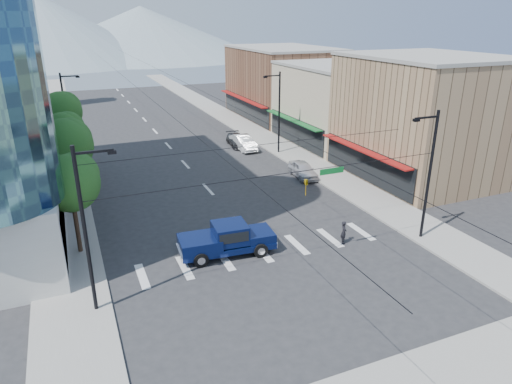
% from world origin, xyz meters
% --- Properties ---
extents(ground, '(160.00, 160.00, 0.00)m').
position_xyz_m(ground, '(0.00, 0.00, 0.00)').
color(ground, '#28282B').
rests_on(ground, ground).
extents(sidewalk_left, '(4.00, 120.00, 0.15)m').
position_xyz_m(sidewalk_left, '(-12.00, 40.00, 0.07)').
color(sidewalk_left, gray).
rests_on(sidewalk_left, ground).
extents(sidewalk_right, '(4.00, 120.00, 0.15)m').
position_xyz_m(sidewalk_right, '(12.00, 40.00, 0.07)').
color(sidewalk_right, gray).
rests_on(sidewalk_right, ground).
extents(shop_near, '(12.00, 14.00, 11.00)m').
position_xyz_m(shop_near, '(20.00, 10.00, 5.50)').
color(shop_near, '#8C6B4C').
rests_on(shop_near, ground).
extents(shop_mid, '(12.00, 14.00, 9.00)m').
position_xyz_m(shop_mid, '(20.00, 24.00, 4.50)').
color(shop_mid, tan).
rests_on(shop_mid, ground).
extents(shop_far, '(12.00, 18.00, 10.00)m').
position_xyz_m(shop_far, '(20.00, 40.00, 5.00)').
color(shop_far, brown).
rests_on(shop_far, ground).
extents(clock_tower, '(4.80, 4.80, 20.40)m').
position_xyz_m(clock_tower, '(-16.50, 62.00, 10.64)').
color(clock_tower, '#8C6B4C').
rests_on(clock_tower, ground).
extents(mountain_left, '(80.00, 80.00, 22.00)m').
position_xyz_m(mountain_left, '(-15.00, 150.00, 11.00)').
color(mountain_left, gray).
rests_on(mountain_left, ground).
extents(mountain_right, '(90.00, 90.00, 18.00)m').
position_xyz_m(mountain_right, '(20.00, 160.00, 9.00)').
color(mountain_right, gray).
rests_on(mountain_right, ground).
extents(tree_near, '(3.65, 3.64, 6.71)m').
position_xyz_m(tree_near, '(-11.07, 6.10, 4.99)').
color(tree_near, black).
rests_on(tree_near, ground).
extents(tree_midnear, '(4.09, 4.09, 7.52)m').
position_xyz_m(tree_midnear, '(-11.07, 13.10, 5.59)').
color(tree_midnear, black).
rests_on(tree_midnear, ground).
extents(tree_midfar, '(3.65, 3.64, 6.71)m').
position_xyz_m(tree_midfar, '(-11.07, 20.10, 4.99)').
color(tree_midfar, black).
rests_on(tree_midfar, ground).
extents(tree_far, '(4.09, 4.09, 7.52)m').
position_xyz_m(tree_far, '(-11.07, 27.10, 5.59)').
color(tree_far, black).
rests_on(tree_far, ground).
extents(signal_rig, '(21.80, 0.20, 9.00)m').
position_xyz_m(signal_rig, '(0.19, -1.00, 4.64)').
color(signal_rig, black).
rests_on(signal_rig, ground).
extents(lamp_pole_nw, '(2.00, 0.25, 9.00)m').
position_xyz_m(lamp_pole_nw, '(-10.67, 30.00, 4.94)').
color(lamp_pole_nw, black).
rests_on(lamp_pole_nw, ground).
extents(lamp_pole_ne, '(2.00, 0.25, 9.00)m').
position_xyz_m(lamp_pole_ne, '(10.67, 22.00, 4.94)').
color(lamp_pole_ne, black).
rests_on(lamp_pole_ne, ground).
extents(pickup_truck, '(6.40, 2.80, 2.12)m').
position_xyz_m(pickup_truck, '(-2.43, 2.13, 1.10)').
color(pickup_truck, '#08133D').
rests_on(pickup_truck, ground).
extents(pedestrian, '(0.56, 0.68, 1.60)m').
position_xyz_m(pedestrian, '(5.43, 0.52, 0.80)').
color(pedestrian, black).
rests_on(pedestrian, ground).
extents(parked_car_near, '(2.16, 4.52, 1.49)m').
position_xyz_m(parked_car_near, '(9.40, 13.67, 0.75)').
color(parked_car_near, silver).
rests_on(parked_car_near, ground).
extents(parked_car_mid, '(1.91, 5.04, 1.64)m').
position_xyz_m(parked_car_mid, '(7.74, 25.01, 0.82)').
color(parked_car_mid, white).
rests_on(parked_car_mid, ground).
extents(parked_car_far, '(2.36, 4.87, 1.36)m').
position_xyz_m(parked_car_far, '(7.60, 26.75, 0.68)').
color(parked_car_far, '#28292B').
rests_on(parked_car_far, ground).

